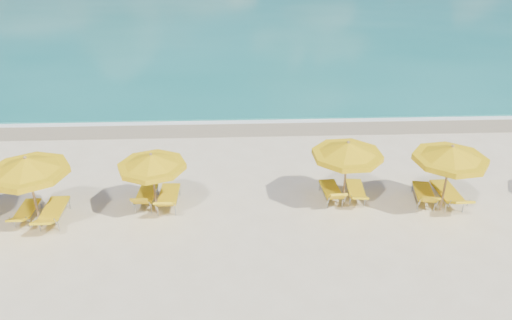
{
  "coord_description": "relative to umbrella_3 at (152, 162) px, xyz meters",
  "views": [
    {
      "loc": [
        -0.65,
        -13.85,
        8.98
      ],
      "look_at": [
        0.0,
        1.5,
        1.2
      ],
      "focal_mm": 35.0,
      "sensor_mm": 36.0,
      "label": 1
    }
  ],
  "objects": [
    {
      "name": "ground_plane",
      "position": [
        3.33,
        -0.14,
        -1.88
      ],
      "size": [
        120.0,
        120.0,
        0.0
      ],
      "primitive_type": "plane",
      "color": "beige"
    },
    {
      "name": "wet_sand_band",
      "position": [
        3.33,
        7.26,
        -1.88
      ],
      "size": [
        120.0,
        2.6,
        0.01
      ],
      "primitive_type": "cube",
      "color": "tan",
      "rests_on": "ground"
    },
    {
      "name": "foam_line",
      "position": [
        3.33,
        8.06,
        -1.88
      ],
      "size": [
        120.0,
        1.2,
        0.03
      ],
      "primitive_type": "cube",
      "color": "white",
      "rests_on": "ground"
    },
    {
      "name": "whitecap_near",
      "position": [
        -2.67,
        16.86,
        -1.88
      ],
      "size": [
        14.0,
        0.36,
        0.05
      ],
      "primitive_type": "cube",
      "color": "white",
      "rests_on": "ground"
    },
    {
      "name": "whitecap_far",
      "position": [
        11.33,
        23.86,
        -1.88
      ],
      "size": [
        18.0,
        0.3,
        0.05
      ],
      "primitive_type": "cube",
      "color": "white",
      "rests_on": "ground"
    },
    {
      "name": "umbrella_2",
      "position": [
        -3.56,
        -0.62,
        0.23
      ],
      "size": [
        2.72,
        2.72,
        2.48
      ],
      "rotation": [
        0.0,
        0.0,
        0.12
      ],
      "color": "#9E774F",
      "rests_on": "ground"
    },
    {
      "name": "umbrella_3",
      "position": [
        0.0,
        0.0,
        0.0
      ],
      "size": [
        2.26,
        2.26,
        2.21
      ],
      "rotation": [
        0.0,
        0.0,
        -0.04
      ],
      "color": "#9E774F",
      "rests_on": "ground"
    },
    {
      "name": "umbrella_4",
      "position": [
        6.23,
        0.29,
        0.13
      ],
      "size": [
        2.96,
        2.96,
        2.36
      ],
      "rotation": [
        0.0,
        0.0,
        -0.33
      ],
      "color": "#9E774F",
      "rests_on": "ground"
    },
    {
      "name": "umbrella_5",
      "position": [
        9.4,
        -0.22,
        0.17
      ],
      "size": [
        2.86,
        2.86,
        2.4
      ],
      "rotation": [
        0.0,
        0.0,
        -0.24
      ],
      "color": "#9E774F",
      "rests_on": "ground"
    },
    {
      "name": "lounger_2_left",
      "position": [
        -4.11,
        -0.15,
        -1.69
      ],
      "size": [
        0.56,
        1.66,
        0.6
      ],
      "rotation": [
        0.0,
        0.0,
        0.01
      ],
      "color": "#A5A8AD",
      "rests_on": "ground"
    },
    {
      "name": "lounger_2_right",
      "position": [
        -3.2,
        -0.3,
        -1.65
      ],
      "size": [
        0.69,
        2.01,
        0.72
      ],
      "rotation": [
        0.0,
        0.0,
        0.02
      ],
      "color": "#A5A8AD",
      "rests_on": "ground"
    },
    {
      "name": "lounger_3_left",
      "position": [
        -0.41,
        0.59,
        -1.66
      ],
      "size": [
        0.67,
        1.77,
        0.83
      ],
      "rotation": [
        0.0,
        0.0,
        -0.04
      ],
      "color": "#A5A8AD",
      "rests_on": "ground"
    },
    {
      "name": "lounger_3_right",
      "position": [
        0.36,
        0.41,
        -1.65
      ],
      "size": [
        0.68,
        1.93,
        0.85
      ],
      "rotation": [
        0.0,
        0.0,
        -0.02
      ],
      "color": "#A5A8AD",
      "rests_on": "ground"
    },
    {
      "name": "lounger_4_left",
      "position": [
        5.87,
        0.61,
        -1.66
      ],
      "size": [
        0.69,
        1.75,
        0.82
      ],
      "rotation": [
        0.0,
        0.0,
        0.07
      ],
      "color": "#A5A8AD",
      "rests_on": "ground"
    },
    {
      "name": "lounger_4_right",
      "position": [
        6.73,
        0.66,
        -1.68
      ],
      "size": [
        0.69,
        1.76,
        0.65
      ],
      "rotation": [
        0.0,
        0.0,
        -0.08
      ],
      "color": "#A5A8AD",
      "rests_on": "ground"
    },
    {
      "name": "lounger_5_left",
      "position": [
        8.98,
        0.3,
        -1.66
      ],
      "size": [
        0.87,
        1.85,
        0.82
      ],
      "rotation": [
        0.0,
        0.0,
        -0.16
      ],
      "color": "#A5A8AD",
      "rests_on": "ground"
    },
    {
      "name": "lounger_5_right",
      "position": [
        9.76,
        0.22,
        -1.64
      ],
      "size": [
        0.73,
        2.06,
        0.8
      ],
      "rotation": [
        0.0,
        0.0,
        0.04
      ],
      "color": "#A5A8AD",
      "rests_on": "ground"
    }
  ]
}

